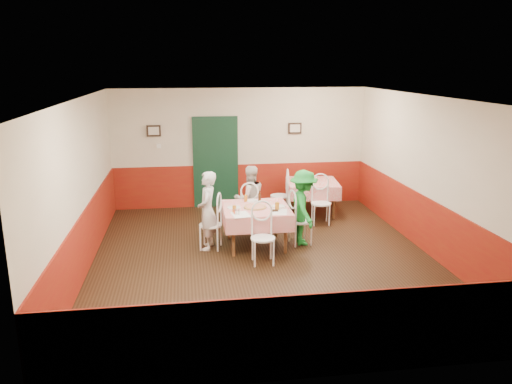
{
  "coord_description": "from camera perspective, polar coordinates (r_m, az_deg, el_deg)",
  "views": [
    {
      "loc": [
        -1.32,
        -8.14,
        3.34
      ],
      "look_at": [
        -0.04,
        0.64,
        1.05
      ],
      "focal_mm": 35.0,
      "sensor_mm": 36.0,
      "label": 1
    }
  ],
  "objects": [
    {
      "name": "picture_right",
      "position": [
        11.98,
        4.47,
        7.28
      ],
      "size": [
        0.32,
        0.03,
        0.26
      ],
      "primitive_type": "cube",
      "color": "black",
      "rests_on": "back_wall"
    },
    {
      "name": "plate_right",
      "position": [
        9.28,
        2.59,
        -1.63
      ],
      "size": [
        0.25,
        0.25,
        0.01
      ],
      "primitive_type": "cylinder",
      "rotation": [
        0.0,
        0.0,
        -0.0
      ],
      "color": "white",
      "rests_on": "main_table"
    },
    {
      "name": "shaker_a",
      "position": [
        8.78,
        -2.3,
        -2.33
      ],
      "size": [
        0.04,
        0.04,
        0.09
      ],
      "primitive_type": "cylinder",
      "rotation": [
        0.0,
        0.0,
        -0.0
      ],
      "color": "silver",
      "rests_on": "main_table"
    },
    {
      "name": "wainscot_front",
      "position": [
        5.61,
        6.77,
        -16.04
      ],
      "size": [
        6.0,
        0.03,
        1.0
      ],
      "primitive_type": "cube",
      "color": "maroon",
      "rests_on": "ground"
    },
    {
      "name": "menu_left",
      "position": [
        8.8,
        -1.77,
        -2.59
      ],
      "size": [
        0.35,
        0.44,
        0.0
      ],
      "primitive_type": "cube",
      "rotation": [
        0.0,
        0.0,
        0.14
      ],
      "color": "white",
      "rests_on": "main_table"
    },
    {
      "name": "back_wall",
      "position": [
        11.88,
        -1.78,
        5.06
      ],
      "size": [
        6.0,
        0.1,
        2.8
      ],
      "primitive_type": "cube",
      "color": "beige",
      "rests_on": "ground"
    },
    {
      "name": "chair_far",
      "position": [
        10.14,
        -0.67,
        -2.1
      ],
      "size": [
        0.49,
        0.49,
        0.9
      ],
      "primitive_type": null,
      "rotation": [
        0.0,
        0.0,
        2.96
      ],
      "color": "white",
      "rests_on": "ground"
    },
    {
      "name": "wallet",
      "position": [
        9.0,
        2.18,
        -2.12
      ],
      "size": [
        0.11,
        0.09,
        0.02
      ],
      "primitive_type": "cube",
      "rotation": [
        0.0,
        0.0,
        -0.0
      ],
      "color": "black",
      "rests_on": "main_table"
    },
    {
      "name": "main_table",
      "position": [
        9.36,
        -0.0,
        -4.01
      ],
      "size": [
        1.22,
        1.22,
        0.77
      ],
      "primitive_type": "cube",
      "rotation": [
        0.0,
        0.0,
        -0.0
      ],
      "color": "red",
      "rests_on": "ground"
    },
    {
      "name": "thermostat",
      "position": [
        11.75,
        -11.04,
        5.19
      ],
      "size": [
        0.1,
        0.03,
        0.1
      ],
      "primitive_type": "cube",
      "color": "white",
      "rests_on": "back_wall"
    },
    {
      "name": "diner_far",
      "position": [
        10.12,
        -0.71,
        -0.76
      ],
      "size": [
        0.76,
        0.65,
        1.36
      ],
      "primitive_type": "imported",
      "rotation": [
        0.0,
        0.0,
        3.37
      ],
      "color": "gray",
      "rests_on": "ground"
    },
    {
      "name": "floor",
      "position": [
        8.9,
        0.87,
        -7.58
      ],
      "size": [
        7.0,
        7.0,
        0.0
      ],
      "primitive_type": "plane",
      "color": "black",
      "rests_on": "ground"
    },
    {
      "name": "left_wall",
      "position": [
        8.54,
        -19.39,
        0.5
      ],
      "size": [
        0.1,
        7.0,
        2.8
      ],
      "primitive_type": "cube",
      "color": "beige",
      "rests_on": "ground"
    },
    {
      "name": "glass_a",
      "position": [
        8.92,
        -2.49,
        -1.94
      ],
      "size": [
        0.07,
        0.07,
        0.13
      ],
      "primitive_type": "cylinder",
      "rotation": [
        0.0,
        0.0,
        -0.0
      ],
      "color": "#BF7219",
      "rests_on": "main_table"
    },
    {
      "name": "shaker_b",
      "position": [
        8.78,
        -1.97,
        -2.33
      ],
      "size": [
        0.04,
        0.04,
        0.09
      ],
      "primitive_type": "cylinder",
      "rotation": [
        0.0,
        0.0,
        -0.0
      ],
      "color": "silver",
      "rests_on": "main_table"
    },
    {
      "name": "glass_c",
      "position": [
        9.61,
        -1.18,
        -0.72
      ],
      "size": [
        0.07,
        0.07,
        0.13
      ],
      "primitive_type": "cylinder",
      "rotation": [
        0.0,
        0.0,
        -0.0
      ],
      "color": "#BF7219",
      "rests_on": "main_table"
    },
    {
      "name": "shaker_c",
      "position": [
        8.83,
        -2.47,
        -2.23
      ],
      "size": [
        0.04,
        0.04,
        0.09
      ],
      "primitive_type": "cylinder",
      "rotation": [
        0.0,
        0.0,
        -0.0
      ],
      "color": "#B23319",
      "rests_on": "main_table"
    },
    {
      "name": "menu_right",
      "position": [
        8.97,
        2.6,
        -2.26
      ],
      "size": [
        0.38,
        0.45,
        0.0
      ],
      "primitive_type": "cube",
      "rotation": [
        0.0,
        0.0,
        -0.21
      ],
      "color": "white",
      "rests_on": "main_table"
    },
    {
      "name": "diner_right",
      "position": [
        9.42,
        5.43,
        -1.78
      ],
      "size": [
        0.54,
        0.93,
        1.43
      ],
      "primitive_type": "imported",
      "rotation": [
        0.0,
        0.0,
        1.58
      ],
      "color": "gray",
      "rests_on": "ground"
    },
    {
      "name": "wainscot_right",
      "position": [
        9.64,
        18.73,
        -3.46
      ],
      "size": [
        0.03,
        7.0,
        1.0
      ],
      "primitive_type": "cube",
      "color": "maroon",
      "rests_on": "ground"
    },
    {
      "name": "plate_far",
      "position": [
        9.65,
        -0.43,
        -0.99
      ],
      "size": [
        0.25,
        0.25,
        0.01
      ],
      "primitive_type": "cylinder",
      "rotation": [
        0.0,
        0.0,
        -0.0
      ],
      "color": "white",
      "rests_on": "main_table"
    },
    {
      "name": "wainscot_left",
      "position": [
        8.78,
        -18.8,
        -5.2
      ],
      "size": [
        0.03,
        7.0,
        1.0
      ],
      "primitive_type": "cube",
      "color": "maroon",
      "rests_on": "ground"
    },
    {
      "name": "picture_left",
      "position": [
        11.71,
        -11.61,
        6.86
      ],
      "size": [
        0.32,
        0.03,
        0.26
      ],
      "primitive_type": "cube",
      "color": "black",
      "rests_on": "back_wall"
    },
    {
      "name": "ceiling",
      "position": [
        8.27,
        0.95,
        10.72
      ],
      "size": [
        7.0,
        7.0,
        0.0
      ],
      "primitive_type": "plane",
      "color": "white",
      "rests_on": "back_wall"
    },
    {
      "name": "front_wall",
      "position": [
        5.2,
        7.1,
        -7.55
      ],
      "size": [
        6.0,
        0.1,
        2.8
      ],
      "primitive_type": "cube",
      "color": "beige",
      "rests_on": "ground"
    },
    {
      "name": "plate_left",
      "position": [
        9.2,
        -2.57,
        -1.78
      ],
      "size": [
        0.25,
        0.25,
        0.01
      ],
      "primitive_type": "cylinder",
      "rotation": [
        0.0,
        0.0,
        -0.0
      ],
      "color": "white",
      "rests_on": "main_table"
    },
    {
      "name": "chair_second_a",
      "position": [
        11.24,
        2.73,
        -0.45
      ],
      "size": [
        0.47,
        0.47,
        0.9
      ],
      "primitive_type": null,
      "rotation": [
        0.0,
        0.0,
        -1.69
      ],
      "color": "white",
      "rests_on": "ground"
    },
    {
      "name": "beer_bottle",
      "position": [
        9.59,
        0.4,
        -0.53
      ],
      "size": [
        0.05,
        0.05,
        0.2
      ],
      "primitive_type": "cylinder",
      "rotation": [
        0.0,
        0.0,
        -0.0
      ],
      "color": "#381C0A",
      "rests_on": "main_table"
    },
    {
      "name": "diner_left",
      "position": [
        9.17,
        -5.58,
        -2.14
      ],
      "size": [
        0.44,
        0.58,
        1.46
      ],
      "primitive_type": "imported",
      "rotation": [
        0.0,
        0.0,
        -1.75
      ],
      "color": "gray",
      "rests_on": "ground"
    },
    {
      "name": "door",
      "position": [
        11.84,
        -4.63,
        3.27
      ],
      "size": [
        0.96,
        0.06,
        2.1
      ],
      "primitive_type": "cube",
      "color": "black",
      "rests_on": "ground"
    },
    {
      "name": "pizza",
      "position": [
        9.2,
        -0.12,
        -1.73
      ],
      "size": [
        0.4,
        0.4,
        0.03
      ],
      "primitive_type": "cylinder",
      "rotation": [
        0.0,
        0.0,
        -0.0
      ],
      "color": "#B74723",
      "rests_on": "main_table"
    },
    {
      "name": "right_wall",
      "position": [
        9.42,
        19.25,
        1.76
      ],
      "size": [
        0.1,
        7.0,
        2.8
      ],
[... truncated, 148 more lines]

